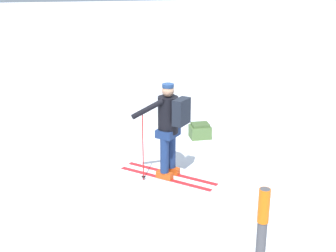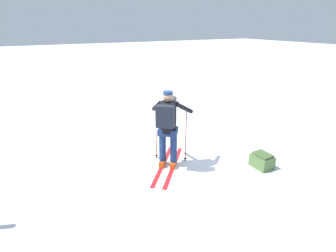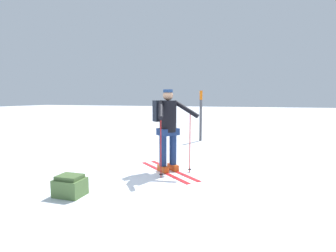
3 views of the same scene
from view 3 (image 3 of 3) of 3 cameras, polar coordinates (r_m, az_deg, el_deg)
name	(u,v)px [view 3 (image 3 of 3)]	position (r m, az deg, el deg)	size (l,w,h in m)	color
ground_plane	(166,177)	(5.19, -0.41, -11.05)	(80.00, 80.00, 0.00)	white
skier	(167,124)	(5.41, -0.14, 0.44)	(1.61, 1.45, 1.70)	red
dropped_backpack	(70,186)	(4.49, -20.55, -12.12)	(0.44, 0.36, 0.33)	#4C6B38
trail_marker	(201,112)	(9.37, 7.15, 3.06)	(0.10, 0.10, 1.78)	#4C4C51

